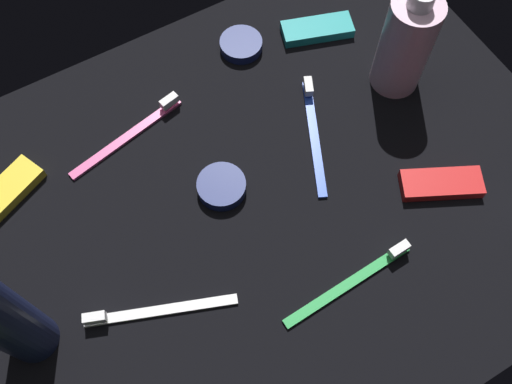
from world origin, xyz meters
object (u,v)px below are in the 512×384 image
bodywash_bottle (406,44)px  snack_bar_red (441,184)px  cream_tin_left (241,45)px  toothbrush_pink (133,131)px  cream_tin_right (222,186)px  lotion_bottle (3,319)px  toothbrush_blue (313,129)px  toothbrush_green (356,279)px  toothbrush_white (151,311)px  snack_bar_teal (317,29)px  snack_bar_yellow (5,194)px

bodywash_bottle → snack_bar_red: bodywash_bottle is taller
snack_bar_red → cream_tin_left: size_ratio=1.68×
bodywash_bottle → toothbrush_pink: 37.98cm
bodywash_bottle → cream_tin_right: (-29.56, -3.15, -6.69)cm
lotion_bottle → snack_bar_red: size_ratio=2.07×
toothbrush_pink → toothbrush_blue: 24.40cm
toothbrush_green → snack_bar_red: bearing=16.6°
toothbrush_pink → toothbrush_white: 24.90cm
toothbrush_blue → toothbrush_green: (-6.92, -20.24, 0.00)cm
lotion_bottle → toothbrush_blue: lotion_bottle is taller
lotion_bottle → toothbrush_pink: (21.33, 19.53, -9.02)cm
toothbrush_pink → toothbrush_white: same height
toothbrush_blue → snack_bar_teal: toothbrush_blue is taller
snack_bar_red → cream_tin_right: 28.29cm
toothbrush_white → toothbrush_green: 24.41cm
snack_bar_red → cream_tin_left: bearing=135.7°
toothbrush_white → cream_tin_left: bearing=45.7°
toothbrush_green → cream_tin_right: bearing=113.3°
cream_tin_left → bodywash_bottle: bearing=-44.4°
toothbrush_pink → snack_bar_yellow: bearing=-178.7°
bodywash_bottle → toothbrush_pink: size_ratio=0.94×
toothbrush_pink → cream_tin_left: bearing=15.5°
snack_bar_yellow → toothbrush_green: bearing=-68.2°
toothbrush_pink → bodywash_bottle: bearing=-15.9°
bodywash_bottle → cream_tin_left: (-16.08, 15.73, -6.78)cm
toothbrush_blue → snack_bar_yellow: size_ratio=1.61×
bodywash_bottle → snack_bar_yellow: bearing=169.7°
toothbrush_blue → toothbrush_white: bearing=-158.7°
bodywash_bottle → snack_bar_yellow: 55.29cm
toothbrush_pink → cream_tin_right: toothbrush_pink is taller
snack_bar_teal → cream_tin_left: same height
lotion_bottle → bodywash_bottle: (57.25, 9.29, -2.10)cm
toothbrush_white → toothbrush_blue: bearing=21.3°
snack_bar_teal → snack_bar_red: bearing=-71.3°
bodywash_bottle → snack_bar_teal: size_ratio=1.61×
toothbrush_green → snack_bar_teal: bearing=64.3°
toothbrush_pink → snack_bar_red: (31.07, -27.15, 0.14)cm
toothbrush_green → snack_bar_yellow: bearing=135.7°
cream_tin_left → toothbrush_blue: bearing=-85.1°
toothbrush_green → cream_tin_left: toothbrush_green is taller
snack_bar_teal → snack_bar_yellow: bearing=-158.1°
snack_bar_red → bodywash_bottle: bearing=100.7°
snack_bar_teal → cream_tin_right: cream_tin_right is taller
lotion_bottle → cream_tin_right: lotion_bottle is taller
lotion_bottle → toothbrush_green: (35.73, -12.57, -9.02)cm
toothbrush_blue → snack_bar_teal: (9.68, 14.23, 0.14)cm
snack_bar_teal → cream_tin_right: size_ratio=1.64×
snack_bar_red → cream_tin_left: 34.52cm
toothbrush_green → snack_bar_teal: size_ratio=1.73×
cream_tin_left → cream_tin_right: bearing=-125.5°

